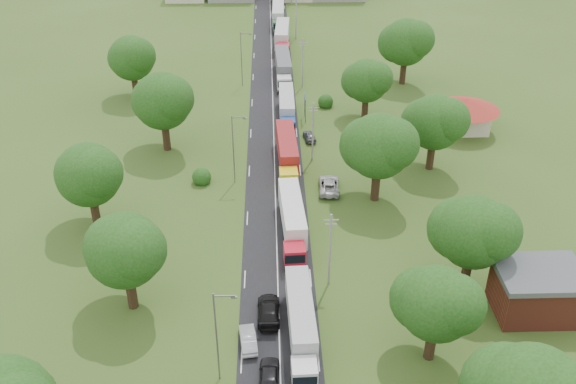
{
  "coord_description": "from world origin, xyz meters",
  "views": [
    {
      "loc": [
        -0.59,
        -60.91,
        44.77
      ],
      "look_at": [
        1.55,
        7.28,
        3.0
      ],
      "focal_mm": 40.0,
      "sensor_mm": 36.0,
      "label": 1
    }
  ],
  "objects_px": {
    "car_lane_mid": "(248,339)",
    "truck_0": "(301,323)",
    "info_sign": "(305,102)",
    "car_lane_front": "(269,376)"
  },
  "relations": [
    {
      "from": "car_lane_front",
      "to": "car_lane_mid",
      "type": "bearing_deg",
      "value": -65.06
    },
    {
      "from": "info_sign",
      "to": "car_lane_mid",
      "type": "height_order",
      "value": "info_sign"
    },
    {
      "from": "info_sign",
      "to": "truck_0",
      "type": "bearing_deg",
      "value": -93.53
    },
    {
      "from": "info_sign",
      "to": "truck_0",
      "type": "height_order",
      "value": "info_sign"
    },
    {
      "from": "info_sign",
      "to": "car_lane_mid",
      "type": "distance_m",
      "value": 51.57
    },
    {
      "from": "truck_0",
      "to": "car_lane_mid",
      "type": "height_order",
      "value": "truck_0"
    },
    {
      "from": "info_sign",
      "to": "truck_0",
      "type": "relative_size",
      "value": 0.3
    },
    {
      "from": "car_lane_front",
      "to": "car_lane_mid",
      "type": "distance_m",
      "value": 5.13
    },
    {
      "from": "info_sign",
      "to": "car_lane_front",
      "type": "xyz_separation_m",
      "value": [
        -6.2,
        -55.58,
        -2.21
      ]
    },
    {
      "from": "car_lane_mid",
      "to": "truck_0",
      "type": "bearing_deg",
      "value": -179.6
    }
  ]
}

